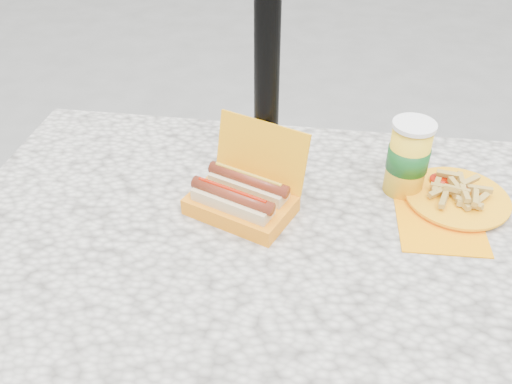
# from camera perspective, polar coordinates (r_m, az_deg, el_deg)

# --- Properties ---
(picnic_table) EXTENTS (1.20, 0.80, 0.75)m
(picnic_table) POSITION_cam_1_polar(r_m,az_deg,el_deg) (1.14, -0.12, -7.79)
(picnic_table) COLOR beige
(picnic_table) RESTS_ON ground
(umbrella_pole) EXTENTS (0.05, 0.05, 2.20)m
(umbrella_pole) POSITION_cam_1_polar(r_m,az_deg,el_deg) (1.03, 1.22, 17.40)
(umbrella_pole) COLOR black
(umbrella_pole) RESTS_ON ground
(hotdog_box) EXTENTS (0.25, 0.23, 0.16)m
(hotdog_box) POSITION_cam_1_polar(r_m,az_deg,el_deg) (1.08, -1.45, -0.43)
(hotdog_box) COLOR #FBA20E
(hotdog_box) RESTS_ON picnic_table
(fries_plate) EXTENTS (0.23, 0.28, 0.04)m
(fries_plate) POSITION_cam_1_polar(r_m,az_deg,el_deg) (1.19, 20.24, -0.66)
(fries_plate) COLOR #FF9404
(fries_plate) RESTS_ON picnic_table
(soda_cup) EXTENTS (0.09, 0.09, 0.16)m
(soda_cup) POSITION_cam_1_polar(r_m,az_deg,el_deg) (1.15, 15.71, 3.49)
(soda_cup) COLOR yellow
(soda_cup) RESTS_ON picnic_table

